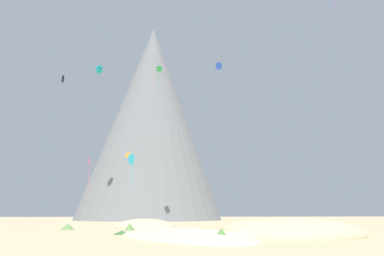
{
  "coord_description": "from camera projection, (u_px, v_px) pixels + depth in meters",
  "views": [
    {
      "loc": [
        -6.88,
        -32.59,
        2.26
      ],
      "look_at": [
        3.31,
        45.08,
        20.8
      ],
      "focal_mm": 33.69,
      "sensor_mm": 36.0,
      "label": 1
    }
  ],
  "objects": [
    {
      "name": "ground_plane",
      "position": [
        221.0,
        239.0,
        31.8
      ],
      "size": [
        400.0,
        400.0,
        0.0
      ],
      "primitive_type": "plane",
      "color": "#C6B284"
    },
    {
      "name": "dune_foreground_left",
      "position": [
        297.0,
        236.0,
        36.01
      ],
      "size": [
        19.72,
        18.96,
        3.6
      ],
      "primitive_type": "ellipsoid",
      "rotation": [
        0.0,
        0.0,
        0.59
      ],
      "color": "#CCBA8E",
      "rests_on": "ground_plane"
    },
    {
      "name": "dune_foreground_right",
      "position": [
        183.0,
        238.0,
        33.8
      ],
      "size": [
        16.27,
        22.68,
        1.63
      ],
      "primitive_type": "ellipsoid",
      "rotation": [
        0.0,
        0.0,
        1.91
      ],
      "color": "beige",
      "rests_on": "ground_plane"
    },
    {
      "name": "dune_midground",
      "position": [
        275.0,
        228.0,
        56.56
      ],
      "size": [
        24.97,
        24.01,
        2.97
      ],
      "primitive_type": "ellipsoid",
      "rotation": [
        0.0,
        0.0,
        0.72
      ],
      "color": "#CCBA8E",
      "rests_on": "ground_plane"
    },
    {
      "name": "dune_back_low",
      "position": [
        145.0,
        228.0,
        54.76
      ],
      "size": [
        12.38,
        14.52,
        2.87
      ],
      "primitive_type": "ellipsoid",
      "rotation": [
        0.0,
        0.0,
        1.88
      ],
      "color": "beige",
      "rests_on": "ground_plane"
    },
    {
      "name": "bush_low_patch",
      "position": [
        163.0,
        227.0,
        52.8
      ],
      "size": [
        3.05,
        3.05,
        0.62
      ],
      "primitive_type": "cone",
      "rotation": [
        0.0,
        0.0,
        3.56
      ],
      "color": "#477238",
      "rests_on": "ground_plane"
    },
    {
      "name": "bush_far_left",
      "position": [
        221.0,
        235.0,
        28.4
      ],
      "size": [
        1.97,
        1.97,
        1.08
      ],
      "primitive_type": "cone",
      "rotation": [
        0.0,
        0.0,
        4.83
      ],
      "color": "#568442",
      "rests_on": "ground_plane"
    },
    {
      "name": "bush_mid_center",
      "position": [
        122.0,
        232.0,
        39.02
      ],
      "size": [
        2.24,
        2.24,
        0.42
      ],
      "primitive_type": "cone",
      "rotation": [
        0.0,
        0.0,
        4.92
      ],
      "color": "#386633",
      "rests_on": "ground_plane"
    },
    {
      "name": "bush_near_right",
      "position": [
        68.0,
        227.0,
        50.29
      ],
      "size": [
        2.32,
        2.32,
        0.85
      ],
      "primitive_type": "cone",
      "rotation": [
        0.0,
        0.0,
        1.82
      ],
      "color": "#668C4C",
      "rests_on": "ground_plane"
    },
    {
      "name": "bush_far_right",
      "position": [
        130.0,
        226.0,
        48.24
      ],
      "size": [
        1.76,
        1.76,
        1.01
      ],
      "primitive_type": "cone",
      "rotation": [
        0.0,
        0.0,
        5.86
      ],
      "color": "#668C4C",
      "rests_on": "ground_plane"
    },
    {
      "name": "rock_massif",
      "position": [
        152.0,
        129.0,
        126.57
      ],
      "size": [
        52.95,
        52.95,
        69.74
      ],
      "color": "slate",
      "rests_on": "ground_plane"
    },
    {
      "name": "kite_cyan_low",
      "position": [
        132.0,
        160.0,
        69.62
      ],
      "size": [
        1.77,
        2.09,
        6.62
      ],
      "rotation": [
        0.0,
        0.0,
        2.23
      ],
      "color": "#33BCDB"
    },
    {
      "name": "kite_rainbow_low",
      "position": [
        89.0,
        162.0,
        73.58
      ],
      "size": [
        1.04,
        2.28,
        6.69
      ],
      "rotation": [
        0.0,
        0.0,
        4.69
      ],
      "color": "#E5668C"
    },
    {
      "name": "kite_blue_high",
      "position": [
        219.0,
        66.0,
        98.6
      ],
      "size": [
        2.09,
        1.91,
        2.0
      ],
      "rotation": [
        0.0,
        0.0,
        2.47
      ],
      "color": "blue"
    },
    {
      "name": "kite_black_high",
      "position": [
        63.0,
        79.0,
        70.56
      ],
      "size": [
        0.35,
        0.93,
        1.42
      ],
      "rotation": [
        0.0,
        0.0,
        0.59
      ],
      "color": "black"
    },
    {
      "name": "kite_green_high",
      "position": [
        159.0,
        69.0,
        89.39
      ],
      "size": [
        1.41,
        1.42,
        5.21
      ],
      "rotation": [
        0.0,
        0.0,
        3.64
      ],
      "color": "green"
    },
    {
      "name": "kite_teal_high",
      "position": [
        99.0,
        69.0,
        96.29
      ],
      "size": [
        1.87,
        1.85,
        3.31
      ],
      "rotation": [
        0.0,
        0.0,
        4.06
      ],
      "color": "teal"
    },
    {
      "name": "kite_orange_mid",
      "position": [
        129.0,
        156.0,
        82.2
      ],
      "size": [
        1.63,
        0.98,
        4.39
      ],
      "rotation": [
        0.0,
        0.0,
        3.35
      ],
      "color": "orange"
    }
  ]
}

